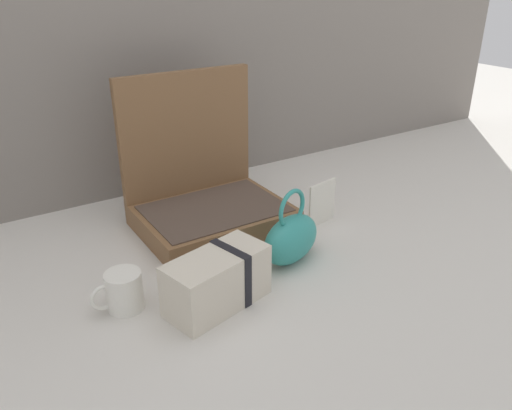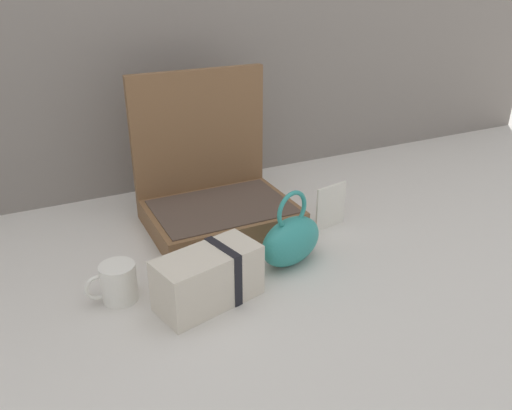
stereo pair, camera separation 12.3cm
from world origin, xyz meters
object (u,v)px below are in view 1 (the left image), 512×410
(open_suitcase, at_px, (205,192))
(coffee_mug, at_px, (123,291))
(teal_pouch_handbag, at_px, (291,238))
(info_card_left, at_px, (322,203))
(cream_toiletry_bag, at_px, (218,280))

(open_suitcase, relative_size, coffee_mug, 3.65)
(open_suitcase, height_order, teal_pouch_handbag, open_suitcase)
(coffee_mug, relative_size, info_card_left, 0.90)
(cream_toiletry_bag, height_order, info_card_left, info_card_left)
(teal_pouch_handbag, height_order, coffee_mug, teal_pouch_handbag)
(coffee_mug, height_order, info_card_left, info_card_left)
(cream_toiletry_bag, distance_m, coffee_mug, 0.21)
(cream_toiletry_bag, distance_m, info_card_left, 0.48)
(coffee_mug, bearing_deg, cream_toiletry_bag, -28.04)
(cream_toiletry_bag, relative_size, info_card_left, 1.96)
(open_suitcase, bearing_deg, coffee_mug, -141.31)
(open_suitcase, xyz_separation_m, coffee_mug, (-0.34, -0.27, -0.05))
(teal_pouch_handbag, bearing_deg, open_suitcase, 104.58)
(info_card_left, bearing_deg, open_suitcase, 135.67)
(open_suitcase, xyz_separation_m, info_card_left, (0.28, -0.19, -0.03))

